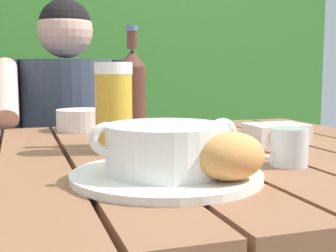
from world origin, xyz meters
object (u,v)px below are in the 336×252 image
(diner_bowl, at_px, (82,120))
(butter_tub, at_px, (276,134))
(person_eating, at_px, (69,139))
(water_glass_small, at_px, (289,147))
(chair_near_diner, at_px, (66,189))
(serving_plate, at_px, (166,175))
(table_knife, at_px, (235,158))
(beer_glass, at_px, (114,107))
(soup_bowl, at_px, (166,147))
(bread_roll, at_px, (231,156))
(beer_bottle, at_px, (133,96))

(diner_bowl, bearing_deg, butter_tub, -43.14)
(person_eating, relative_size, water_glass_small, 17.63)
(chair_near_diner, relative_size, diner_bowl, 6.78)
(serving_plate, xyz_separation_m, water_glass_small, (0.24, 0.03, 0.03))
(butter_tub, distance_m, table_knife, 0.23)
(butter_tub, relative_size, diner_bowl, 0.93)
(chair_near_diner, xyz_separation_m, water_glass_small, (0.28, -1.12, 0.33))
(serving_plate, bearing_deg, beer_glass, 96.36)
(chair_near_diner, xyz_separation_m, soup_bowl, (0.05, -1.15, 0.35))
(person_eating, distance_m, butter_tub, 0.81)
(bread_roll, distance_m, beer_bottle, 0.41)
(butter_tub, xyz_separation_m, diner_bowl, (-0.39, 0.37, 0.01))
(chair_near_diner, height_order, beer_glass, beer_glass)
(person_eating, distance_m, soup_bowl, 0.97)
(chair_near_diner, distance_m, table_knife, 1.12)
(serving_plate, distance_m, beer_glass, 0.27)
(bread_roll, bearing_deg, chair_near_diner, 95.41)
(soup_bowl, xyz_separation_m, bread_roll, (0.07, -0.08, -0.00))
(butter_tub, bearing_deg, table_knife, -139.71)
(serving_plate, relative_size, bread_roll, 2.42)
(bread_roll, relative_size, table_knife, 0.81)
(water_glass_small, bearing_deg, diner_bowl, 115.61)
(soup_bowl, bearing_deg, person_eating, 93.00)
(beer_glass, height_order, water_glass_small, beer_glass)
(chair_near_diner, distance_m, butter_tub, 1.03)
(chair_near_diner, height_order, table_knife, chair_near_diner)
(diner_bowl, bearing_deg, water_glass_small, -64.39)
(beer_bottle, relative_size, butter_tub, 2.02)
(bread_roll, distance_m, table_knife, 0.21)
(soup_bowl, bearing_deg, chair_near_diner, 92.34)
(soup_bowl, xyz_separation_m, table_knife, (0.17, 0.10, -0.05))
(butter_tub, bearing_deg, person_eating, 119.31)
(soup_bowl, bearing_deg, serving_plate, 63.43)
(serving_plate, height_order, butter_tub, butter_tub)
(person_eating, height_order, diner_bowl, person_eating)
(person_eating, bearing_deg, water_glass_small, -72.85)
(bread_roll, distance_m, beer_glass, 0.36)
(beer_glass, bearing_deg, beer_bottle, 48.41)
(soup_bowl, xyz_separation_m, beer_glass, (-0.03, 0.26, 0.04))
(serving_plate, distance_m, table_knife, 0.20)
(bread_roll, bearing_deg, soup_bowl, 130.60)
(chair_near_diner, xyz_separation_m, diner_bowl, (0.00, -0.53, 0.33))
(beer_bottle, xyz_separation_m, diner_bowl, (-0.07, 0.30, -0.08))
(soup_bowl, relative_size, bread_roll, 1.93)
(serving_plate, bearing_deg, butter_tub, 36.34)
(water_glass_small, distance_m, butter_tub, 0.25)
(serving_plate, relative_size, table_knife, 1.95)
(chair_near_diner, height_order, soup_bowl, chair_near_diner)
(serving_plate, bearing_deg, beer_bottle, 85.56)
(beer_bottle, bearing_deg, serving_plate, -94.44)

